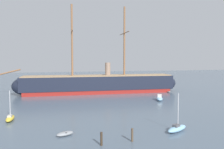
{
  "coord_description": "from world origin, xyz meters",
  "views": [
    {
      "loc": [
        -12.35,
        -24.3,
        12.48
      ],
      "look_at": [
        4.59,
        37.8,
        8.14
      ],
      "focal_mm": 36.86,
      "sensor_mm": 36.0,
      "label": 1
    }
  ],
  "objects_px": {
    "sailboat_foreground_right": "(177,128)",
    "tall_ship": "(99,84)",
    "motorboat_alongside_stern": "(160,98)",
    "dinghy_far_right": "(169,92)",
    "sailboat_mid_left": "(10,118)",
    "mooring_piling_left_pair": "(101,139)",
    "mooring_piling_nearest": "(132,135)",
    "dinghy_foreground_left": "(65,134)"
  },
  "relations": [
    {
      "from": "motorboat_alongside_stern",
      "to": "mooring_piling_left_pair",
      "type": "distance_m",
      "value": 39.46
    },
    {
      "from": "mooring_piling_left_pair",
      "to": "mooring_piling_nearest",
      "type": "bearing_deg",
      "value": 3.92
    },
    {
      "from": "sailboat_mid_left",
      "to": "dinghy_far_right",
      "type": "xyz_separation_m",
      "value": [
        50.61,
        26.52,
        -0.27
      ]
    },
    {
      "from": "dinghy_far_right",
      "to": "mooring_piling_left_pair",
      "type": "bearing_deg",
      "value": -128.7
    },
    {
      "from": "mooring_piling_left_pair",
      "to": "motorboat_alongside_stern",
      "type": "bearing_deg",
      "value": 51.04
    },
    {
      "from": "tall_ship",
      "to": "sailboat_foreground_right",
      "type": "relative_size",
      "value": 9.93
    },
    {
      "from": "tall_ship",
      "to": "mooring_piling_left_pair",
      "type": "xyz_separation_m",
      "value": [
        -10.42,
        -50.61,
        -2.42
      ]
    },
    {
      "from": "dinghy_far_right",
      "to": "mooring_piling_nearest",
      "type": "xyz_separation_m",
      "value": [
        -30.82,
        -44.19,
        0.76
      ]
    },
    {
      "from": "dinghy_foreground_left",
      "to": "sailboat_foreground_right",
      "type": "distance_m",
      "value": 19.0
    },
    {
      "from": "motorboat_alongside_stern",
      "to": "dinghy_far_right",
      "type": "xyz_separation_m",
      "value": [
        10.85,
        13.83,
        -0.4
      ]
    },
    {
      "from": "dinghy_far_right",
      "to": "mooring_piling_left_pair",
      "type": "distance_m",
      "value": 57.05
    },
    {
      "from": "dinghy_far_right",
      "to": "mooring_piling_left_pair",
      "type": "height_order",
      "value": "mooring_piling_left_pair"
    },
    {
      "from": "sailboat_foreground_right",
      "to": "motorboat_alongside_stern",
      "type": "bearing_deg",
      "value": 68.73
    },
    {
      "from": "motorboat_alongside_stern",
      "to": "mooring_piling_left_pair",
      "type": "height_order",
      "value": "mooring_piling_left_pair"
    },
    {
      "from": "tall_ship",
      "to": "dinghy_foreground_left",
      "type": "xyz_separation_m",
      "value": [
        -15.23,
        -44.95,
        -3.05
      ]
    },
    {
      "from": "sailboat_mid_left",
      "to": "mooring_piling_nearest",
      "type": "distance_m",
      "value": 26.53
    },
    {
      "from": "tall_ship",
      "to": "sailboat_foreground_right",
      "type": "height_order",
      "value": "tall_ship"
    },
    {
      "from": "sailboat_foreground_right",
      "to": "mooring_piling_left_pair",
      "type": "relative_size",
      "value": 3.38
    },
    {
      "from": "tall_ship",
      "to": "dinghy_far_right",
      "type": "bearing_deg",
      "value": -13.56
    },
    {
      "from": "dinghy_far_right",
      "to": "sailboat_foreground_right",
      "type": "bearing_deg",
      "value": -117.5
    },
    {
      "from": "tall_ship",
      "to": "sailboat_foreground_right",
      "type": "bearing_deg",
      "value": -85.74
    },
    {
      "from": "tall_ship",
      "to": "mooring_piling_left_pair",
      "type": "height_order",
      "value": "tall_ship"
    },
    {
      "from": "dinghy_foreground_left",
      "to": "dinghy_far_right",
      "type": "bearing_deg",
      "value": 43.83
    },
    {
      "from": "tall_ship",
      "to": "mooring_piling_nearest",
      "type": "xyz_separation_m",
      "value": [
        -5.58,
        -50.28,
        -2.39
      ]
    },
    {
      "from": "motorboat_alongside_stern",
      "to": "dinghy_far_right",
      "type": "distance_m",
      "value": 17.58
    },
    {
      "from": "sailboat_mid_left",
      "to": "motorboat_alongside_stern",
      "type": "bearing_deg",
      "value": 17.69
    },
    {
      "from": "motorboat_alongside_stern",
      "to": "dinghy_far_right",
      "type": "relative_size",
      "value": 2.14
    },
    {
      "from": "mooring_piling_nearest",
      "to": "mooring_piling_left_pair",
      "type": "xyz_separation_m",
      "value": [
        -4.84,
        -0.33,
        -0.03
      ]
    },
    {
      "from": "sailboat_foreground_right",
      "to": "sailboat_mid_left",
      "type": "relative_size",
      "value": 1.09
    },
    {
      "from": "dinghy_far_right",
      "to": "mooring_piling_left_pair",
      "type": "relative_size",
      "value": 1.12
    },
    {
      "from": "sailboat_foreground_right",
      "to": "mooring_piling_nearest",
      "type": "bearing_deg",
      "value": -164.56
    },
    {
      "from": "sailboat_foreground_right",
      "to": "motorboat_alongside_stern",
      "type": "relative_size",
      "value": 1.41
    },
    {
      "from": "tall_ship",
      "to": "dinghy_foreground_left",
      "type": "relative_size",
      "value": 20.51
    },
    {
      "from": "sailboat_foreground_right",
      "to": "mooring_piling_nearest",
      "type": "height_order",
      "value": "sailboat_foreground_right"
    },
    {
      "from": "sailboat_mid_left",
      "to": "mooring_piling_left_pair",
      "type": "distance_m",
      "value": 23.4
    },
    {
      "from": "dinghy_far_right",
      "to": "mooring_piling_nearest",
      "type": "bearing_deg",
      "value": -124.9
    },
    {
      "from": "sailboat_foreground_right",
      "to": "tall_ship",
      "type": "bearing_deg",
      "value": 94.26
    },
    {
      "from": "dinghy_foreground_left",
      "to": "dinghy_far_right",
      "type": "distance_m",
      "value": 56.11
    },
    {
      "from": "motorboat_alongside_stern",
      "to": "mooring_piling_left_pair",
      "type": "relative_size",
      "value": 2.4
    },
    {
      "from": "sailboat_foreground_right",
      "to": "mooring_piling_left_pair",
      "type": "distance_m",
      "value": 14.27
    },
    {
      "from": "dinghy_foreground_left",
      "to": "motorboat_alongside_stern",
      "type": "relative_size",
      "value": 0.68
    },
    {
      "from": "sailboat_foreground_right",
      "to": "dinghy_far_right",
      "type": "bearing_deg",
      "value": 62.5
    }
  ]
}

